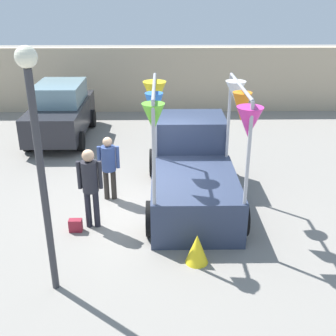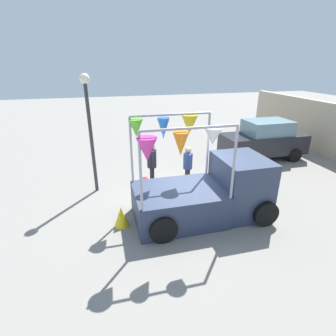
{
  "view_description": "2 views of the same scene",
  "coord_description": "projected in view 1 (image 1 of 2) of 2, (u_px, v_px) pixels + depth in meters",
  "views": [
    {
      "loc": [
        0.27,
        -8.82,
        4.87
      ],
      "look_at": [
        0.4,
        -0.15,
        1.1
      ],
      "focal_mm": 45.0,
      "sensor_mm": 36.0,
      "label": 1
    },
    {
      "loc": [
        7.53,
        -2.48,
        4.47
      ],
      "look_at": [
        0.68,
        -0.69,
        1.58
      ],
      "focal_mm": 28.0,
      "sensor_mm": 36.0,
      "label": 2
    }
  ],
  "objects": [
    {
      "name": "ground_plane",
      "position": [
        151.0,
        208.0,
        10.03
      ],
      "size": [
        60.0,
        60.0,
        0.0
      ],
      "primitive_type": "plane",
      "color": "gray"
    },
    {
      "name": "vendor_truck",
      "position": [
        192.0,
        165.0,
        10.21
      ],
      "size": [
        2.44,
        4.13,
        3.06
      ],
      "color": "#2D3851",
      "rests_on": "ground"
    },
    {
      "name": "parked_car",
      "position": [
        61.0,
        111.0,
        14.29
      ],
      "size": [
        1.88,
        4.0,
        1.88
      ],
      "color": "#26262B",
      "rests_on": "ground"
    },
    {
      "name": "person_customer",
      "position": [
        90.0,
        181.0,
        8.84
      ],
      "size": [
        0.53,
        0.34,
        1.8
      ],
      "color": "black",
      "rests_on": "ground"
    },
    {
      "name": "person_vendor",
      "position": [
        109.0,
        163.0,
        10.09
      ],
      "size": [
        0.53,
        0.34,
        1.61
      ],
      "color": "#2D2823",
      "rests_on": "ground"
    },
    {
      "name": "handbag",
      "position": [
        76.0,
        225.0,
        9.03
      ],
      "size": [
        0.28,
        0.16,
        0.28
      ],
      "primitive_type": "cube",
      "color": "maroon",
      "rests_on": "ground"
    },
    {
      "name": "street_lamp",
      "position": [
        38.0,
        144.0,
        6.34
      ],
      "size": [
        0.32,
        0.32,
        4.12
      ],
      "color": "#333338",
      "rests_on": "ground"
    },
    {
      "name": "brick_boundary_wall",
      "position": [
        155.0,
        80.0,
        17.32
      ],
      "size": [
        18.0,
        0.36,
        2.6
      ],
      "primitive_type": "cube",
      "color": "tan",
      "rests_on": "ground"
    },
    {
      "name": "folded_kite_bundle_sunflower",
      "position": [
        197.0,
        249.0,
        7.95
      ],
      "size": [
        0.62,
        0.62,
        0.6
      ],
      "primitive_type": "cone",
      "rotation": [
        0.0,
        0.0,
        0.75
      ],
      "color": "yellow",
      "rests_on": "ground"
    }
  ]
}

